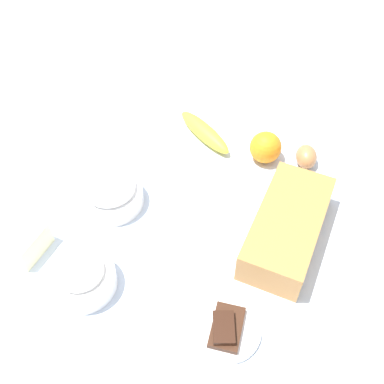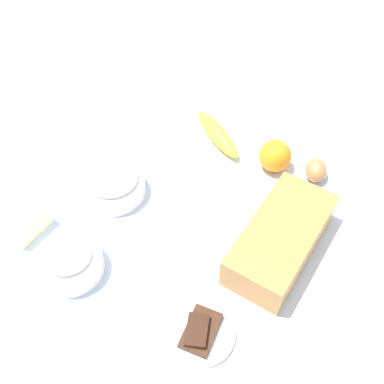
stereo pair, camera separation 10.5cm
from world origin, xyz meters
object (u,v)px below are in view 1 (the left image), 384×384
at_px(orange_fruit, 266,147).
at_px(loaf_pan, 287,227).
at_px(butter_block, 26,243).
at_px(egg_near_butter, 306,156).
at_px(sugar_bowl, 111,193).
at_px(chocolate_plate, 226,329).
at_px(banana, 204,132).
at_px(flour_bowl, 82,277).

bearing_deg(orange_fruit, loaf_pan, 25.38).
xyz_separation_m(butter_block, egg_near_butter, (-0.46, 0.50, -0.00)).
bearing_deg(butter_block, orange_fruit, 137.76).
bearing_deg(sugar_bowl, orange_fruit, 131.50).
bearing_deg(egg_near_butter, chocolate_plate, -5.94).
distance_m(banana, butter_block, 0.51).
relative_size(flour_bowl, chocolate_plate, 1.02).
height_order(loaf_pan, banana, loaf_pan).
height_order(banana, chocolate_plate, banana).
bearing_deg(sugar_bowl, banana, 155.46).
distance_m(orange_fruit, chocolate_plate, 0.47).
xyz_separation_m(loaf_pan, orange_fruit, (-0.22, -0.10, -0.00)).
relative_size(sugar_bowl, butter_block, 1.61).
xyz_separation_m(sugar_bowl, chocolate_plate, (0.21, 0.34, -0.02)).
xyz_separation_m(orange_fruit, chocolate_plate, (0.46, 0.05, -0.03)).
distance_m(butter_block, chocolate_plate, 0.45).
relative_size(banana, egg_near_butter, 2.82).
bearing_deg(flour_bowl, egg_near_butter, 144.64).
height_order(flour_bowl, chocolate_plate, flour_bowl).
height_order(sugar_bowl, chocolate_plate, sugar_bowl).
xyz_separation_m(flour_bowl, banana, (-0.49, 0.08, -0.01)).
height_order(flour_bowl, orange_fruit, orange_fruit).
height_order(banana, butter_block, butter_block).
height_order(orange_fruit, butter_block, orange_fruit).
relative_size(loaf_pan, butter_block, 3.19).
relative_size(loaf_pan, flour_bowl, 2.17).
relative_size(orange_fruit, egg_near_butter, 1.16).
bearing_deg(banana, egg_near_butter, 89.51).
height_order(flour_bowl, egg_near_butter, flour_bowl).
relative_size(banana, orange_fruit, 2.43).
xyz_separation_m(sugar_bowl, orange_fruit, (-0.26, 0.29, 0.01)).
distance_m(flour_bowl, chocolate_plate, 0.30).
xyz_separation_m(loaf_pan, chocolate_plate, (0.25, -0.05, -0.03)).
xyz_separation_m(sugar_bowl, banana, (-0.28, 0.13, -0.01)).
bearing_deg(chocolate_plate, loaf_pan, 167.48).
distance_m(sugar_bowl, banana, 0.31).
xyz_separation_m(loaf_pan, sugar_bowl, (0.04, -0.40, -0.01)).
xyz_separation_m(banana, egg_near_butter, (0.00, 0.26, 0.01)).
xyz_separation_m(orange_fruit, egg_near_butter, (-0.02, 0.10, -0.01)).
bearing_deg(egg_near_butter, butter_block, -47.47).
xyz_separation_m(banana, orange_fruit, (0.02, 0.16, 0.02)).
distance_m(loaf_pan, egg_near_butter, 0.24).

